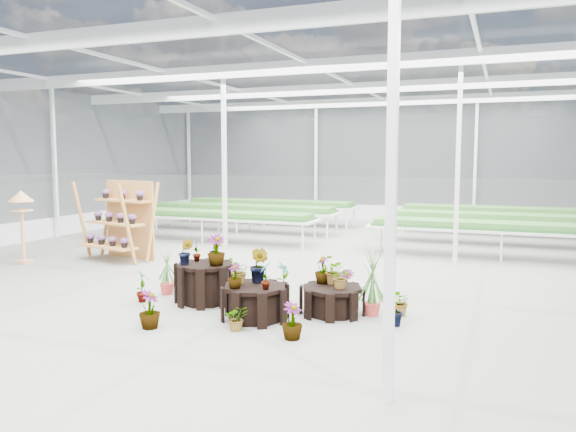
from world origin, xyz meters
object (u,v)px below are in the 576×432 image
(plinth_tall, at_px, (205,283))
(plinth_low, at_px, (332,300))
(plinth_mid, at_px, (255,303))
(shelf_rack, at_px, (117,221))
(bird_table, at_px, (22,227))

(plinth_tall, relative_size, plinth_low, 1.01)
(plinth_tall, distance_m, plinth_mid, 1.34)
(plinth_tall, height_order, shelf_rack, shelf_rack)
(plinth_mid, bearing_deg, plinth_low, 34.99)
(plinth_low, xyz_separation_m, shelf_rack, (-6.14, 2.64, 0.72))
(plinth_low, distance_m, shelf_rack, 6.72)
(plinth_tall, bearing_deg, shelf_rack, 145.21)
(plinth_low, height_order, shelf_rack, shelf_rack)
(plinth_low, bearing_deg, plinth_tall, -177.40)
(shelf_rack, xyz_separation_m, bird_table, (-1.74, -1.16, -0.09))
(plinth_tall, xyz_separation_m, shelf_rack, (-3.94, 2.74, 0.61))
(plinth_mid, distance_m, plinth_low, 1.22)
(plinth_low, bearing_deg, plinth_mid, -145.01)
(plinth_tall, relative_size, bird_table, 0.58)
(shelf_rack, relative_size, bird_table, 1.11)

